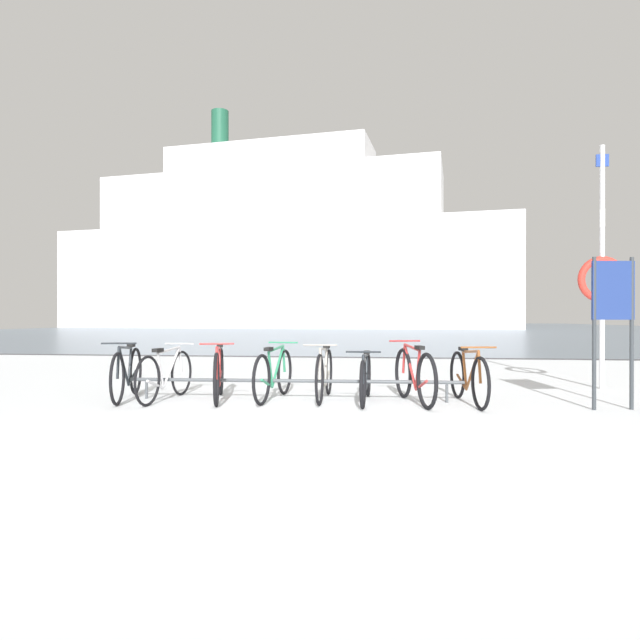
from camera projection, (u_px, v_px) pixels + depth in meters
The scene contains 13 objects.
ground at pixel (379, 329), 59.51m from camera, with size 80.00×132.00×0.08m.
bike_rack at pixel (293, 382), 7.60m from camera, with size 4.77×0.24×0.31m.
bicycle_0 at pixel (127, 373), 7.70m from camera, with size 0.57×1.75×0.84m.
bicycle_1 at pixel (166, 375), 7.62m from camera, with size 0.46×1.71×0.80m.
bicycle_2 at pixel (219, 374), 7.62m from camera, with size 0.59×1.76×0.84m.
bicycle_3 at pixel (274, 374), 7.70m from camera, with size 0.46×1.77×0.81m.
bicycle_4 at pixel (324, 374), 7.69m from camera, with size 0.46×1.75×0.82m.
bicycle_5 at pixel (366, 378), 7.46m from camera, with size 0.46×1.73×0.74m.
bicycle_6 at pixel (414, 375), 7.36m from camera, with size 0.60×1.71×0.85m.
bicycle_7 at pixel (468, 377), 7.29m from camera, with size 0.46×1.72×0.81m.
info_sign at pixel (613, 306), 6.83m from camera, with size 0.55×0.14×1.95m.
rescue_post at pixel (602, 273), 8.84m from camera, with size 0.77×0.12×4.02m.
ferry_ship at pixel (278, 253), 66.94m from camera, with size 56.96×19.40×27.82m.
Camera 1 is at (0.90, -5.96, 1.17)m, focal length 30.11 mm.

